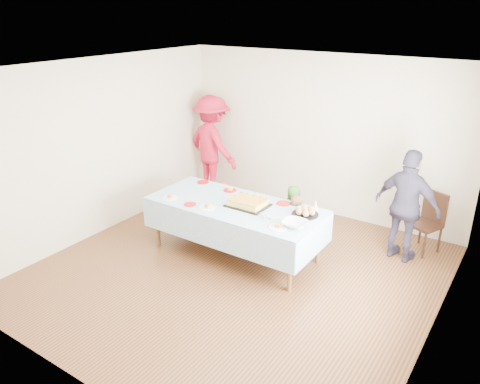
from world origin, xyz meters
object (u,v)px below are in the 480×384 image
at_px(birthday_cake, 248,203).
at_px(adult_left, 212,145).
at_px(party_table, 235,208).
at_px(dining_chair, 429,219).

xyz_separation_m(birthday_cake, adult_left, (-1.92, 1.74, 0.11)).
height_order(party_table, birthday_cake, birthday_cake).
xyz_separation_m(party_table, birthday_cake, (0.18, 0.05, 0.10)).
bearing_deg(party_table, adult_left, 134.21).
bearing_deg(party_table, dining_chair, 36.13).
distance_m(dining_chair, adult_left, 4.04).
bearing_deg(adult_left, party_table, 148.85).
relative_size(party_table, dining_chair, 2.77).
relative_size(party_table, adult_left, 1.34).
height_order(birthday_cake, adult_left, adult_left).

